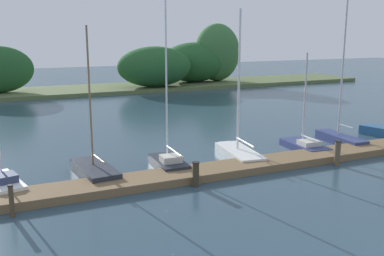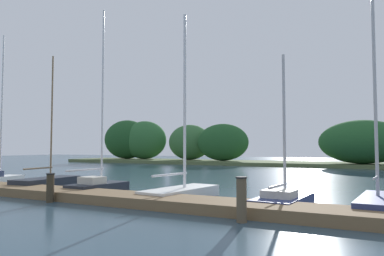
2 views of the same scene
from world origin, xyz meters
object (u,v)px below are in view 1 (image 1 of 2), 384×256
at_px(sailboat_2, 168,161).
at_px(sailboat_4, 304,145).
at_px(sailboat_0, 3,181).
at_px(sailboat_5, 339,136).
at_px(mooring_piling_0, 12,201).
at_px(sailboat_3, 238,150).
at_px(mooring_piling_1, 196,174).
at_px(mooring_piling_2, 337,153).
at_px(sailboat_1, 94,170).

height_order(sailboat_2, sailboat_4, sailboat_2).
bearing_deg(sailboat_2, sailboat_0, 91.98).
distance_m(sailboat_5, mooring_piling_0, 18.41).
xyz_separation_m(sailboat_4, sailboat_5, (2.86, 0.39, 0.12)).
relative_size(sailboat_3, sailboat_4, 1.42).
height_order(sailboat_3, mooring_piling_0, sailboat_3).
xyz_separation_m(sailboat_0, sailboat_2, (7.27, -0.14, -0.01)).
height_order(sailboat_4, mooring_piling_1, sailboat_4).
bearing_deg(mooring_piling_2, sailboat_4, 81.99).
distance_m(mooring_piling_1, mooring_piling_2, 7.57).
relative_size(sailboat_1, sailboat_4, 1.26).
bearing_deg(mooring_piling_0, mooring_piling_1, 1.49).
xyz_separation_m(sailboat_3, mooring_piling_0, (-11.14, -3.35, 0.24)).
distance_m(sailboat_0, mooring_piling_1, 7.97).
bearing_deg(sailboat_1, sailboat_4, -95.88).
bearing_deg(mooring_piling_1, mooring_piling_2, -1.03).
bearing_deg(mooring_piling_0, sailboat_3, 16.72).
xyz_separation_m(sailboat_3, sailboat_4, (4.07, -0.24, -0.07)).
distance_m(sailboat_0, mooring_piling_2, 15.29).
distance_m(sailboat_3, sailboat_4, 4.08).
xyz_separation_m(sailboat_1, sailboat_4, (11.62, -0.15, -0.04)).
xyz_separation_m(sailboat_1, sailboat_5, (14.48, 0.24, 0.08)).
xyz_separation_m(sailboat_0, sailboat_4, (15.40, -0.02, -0.11)).
bearing_deg(mooring_piling_2, sailboat_3, 137.89).
distance_m(sailboat_1, sailboat_2, 3.50).
height_order(sailboat_0, sailboat_1, sailboat_0).
bearing_deg(mooring_piling_0, sailboat_1, 42.15).
bearing_deg(sailboat_0, sailboat_2, -103.39).
height_order(sailboat_1, mooring_piling_2, sailboat_1).
bearing_deg(sailboat_3, sailboat_4, -85.87).
bearing_deg(sailboat_2, sailboat_3, -81.85).
relative_size(mooring_piling_1, mooring_piling_2, 0.87).
xyz_separation_m(sailboat_2, sailboat_4, (8.13, 0.12, -0.10)).
distance_m(sailboat_5, mooring_piling_1, 11.35).
xyz_separation_m(sailboat_2, sailboat_5, (10.99, 0.51, 0.02)).
relative_size(mooring_piling_0, mooring_piling_2, 0.97).
xyz_separation_m(sailboat_5, mooring_piling_1, (-10.85, -3.31, 0.13)).
relative_size(sailboat_2, mooring_piling_1, 7.74).
distance_m(sailboat_1, mooring_piling_0, 4.86).
xyz_separation_m(sailboat_0, sailboat_1, (3.78, 0.13, -0.07)).
relative_size(sailboat_0, sailboat_3, 1.10).
height_order(sailboat_1, sailboat_4, sailboat_1).
height_order(sailboat_2, mooring_piling_2, sailboat_2).
bearing_deg(mooring_piling_2, sailboat_1, 164.01).
bearing_deg(mooring_piling_2, mooring_piling_1, 178.97).
relative_size(sailboat_1, sailboat_2, 0.80).
height_order(sailboat_3, sailboat_5, sailboat_5).
distance_m(sailboat_2, mooring_piling_2, 8.25).
xyz_separation_m(sailboat_4, mooring_piling_0, (-15.22, -3.11, 0.31)).
height_order(sailboat_4, mooring_piling_2, sailboat_4).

